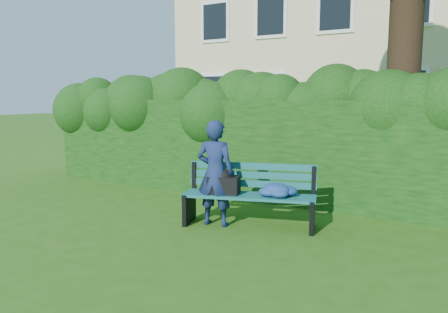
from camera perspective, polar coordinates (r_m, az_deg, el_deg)
The scene contains 4 objects.
ground at distance 6.39m, azimuth -2.79°, elevation -9.10°, with size 80.00×80.00×0.00m, color #2B5812.
hedge at distance 8.10m, azimuth 5.81°, elevation 0.97°, with size 10.00×1.00×1.80m.
park_bench at distance 6.30m, azimuth 3.43°, elevation -4.60°, with size 1.97×1.09×0.89m.
man_reading at distance 6.29m, azimuth -1.13°, elevation -2.18°, with size 0.56×0.37×1.54m, color #16224E.
Camera 1 is at (3.39, -5.09, 1.86)m, focal length 35.00 mm.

